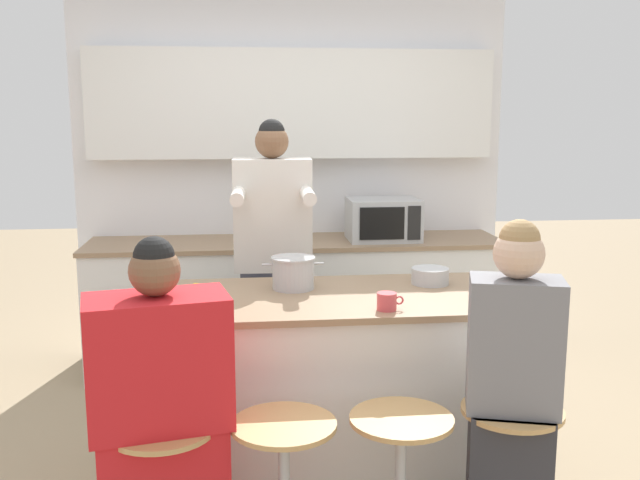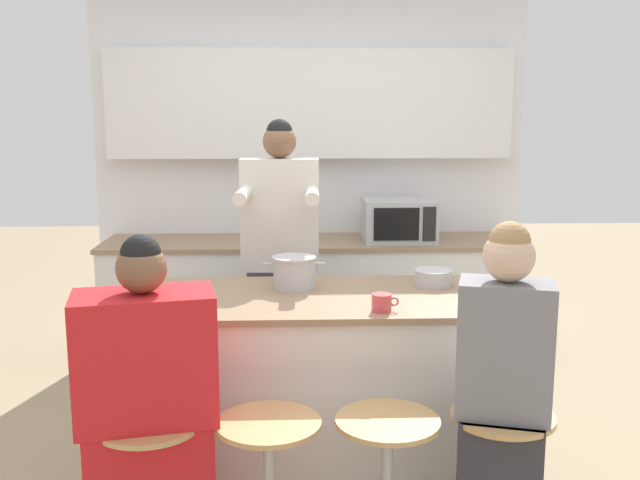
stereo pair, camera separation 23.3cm
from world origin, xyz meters
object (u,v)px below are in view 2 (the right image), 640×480
at_px(kitchen_island, 321,387).
at_px(person_wrapped_blanket, 148,420).
at_px(cooking_pot, 294,272).
at_px(banana_bunch, 196,287).
at_px(potted_plant, 288,219).
at_px(bar_stool_rightmost, 500,477).
at_px(person_cooking, 281,276).
at_px(coffee_cup_near, 382,303).
at_px(person_seated_near, 502,410).
at_px(microwave, 399,220).
at_px(fruit_bowl, 433,278).

xyz_separation_m(kitchen_island, person_wrapped_blanket, (-0.68, -0.70, 0.15)).
height_order(cooking_pot, banana_bunch, cooking_pot).
relative_size(kitchen_island, potted_plant, 6.50).
relative_size(bar_stool_rightmost, potted_plant, 2.38).
relative_size(person_wrapped_blanket, banana_bunch, 7.57).
xyz_separation_m(bar_stool_rightmost, potted_plant, (-0.84, 2.27, 0.69)).
bearing_deg(kitchen_island, person_cooking, 106.44).
xyz_separation_m(kitchen_island, cooking_pot, (-0.12, 0.14, 0.53)).
height_order(person_cooking, coffee_cup_near, person_cooking).
xyz_separation_m(person_seated_near, coffee_cup_near, (-0.42, 0.41, 0.32)).
bearing_deg(microwave, bar_stool_rightmost, -88.00).
height_order(person_cooking, microwave, person_cooking).
distance_m(kitchen_island, coffee_cup_near, 0.62).
distance_m(bar_stool_rightmost, cooking_pot, 1.32).
bearing_deg(person_seated_near, potted_plant, 126.10).
xyz_separation_m(bar_stool_rightmost, person_seated_near, (-0.01, -0.00, 0.28)).
bearing_deg(microwave, fruit_bowl, -91.37).
height_order(person_seated_near, banana_bunch, person_seated_near).
xyz_separation_m(kitchen_island, person_cooking, (-0.20, 0.67, 0.39)).
xyz_separation_m(person_cooking, microwave, (0.80, 0.87, 0.19)).
bearing_deg(person_wrapped_blanket, banana_bunch, 72.08).
relative_size(banana_bunch, potted_plant, 0.68).
distance_m(kitchen_island, bar_stool_rightmost, 0.97).
bearing_deg(kitchen_island, bar_stool_rightmost, -45.69).
bearing_deg(cooking_pot, potted_plant, 91.44).
relative_size(microwave, potted_plant, 1.86).
distance_m(person_seated_near, potted_plant, 2.46).
bearing_deg(person_seated_near, person_wrapped_blanket, -163.89).
height_order(bar_stool_rightmost, coffee_cup_near, coffee_cup_near).
height_order(banana_bunch, potted_plant, potted_plant).
bearing_deg(bar_stool_rightmost, cooking_pot, 133.74).
xyz_separation_m(cooking_pot, fruit_bowl, (0.69, 0.02, -0.04)).
bearing_deg(fruit_bowl, banana_bunch, -175.59).
bearing_deg(cooking_pot, person_seated_near, -46.67).
bearing_deg(potted_plant, coffee_cup_near, -77.51).
xyz_separation_m(bar_stool_rightmost, cooking_pot, (-0.80, 0.84, 0.64)).
distance_m(person_wrapped_blanket, potted_plant, 2.38).
bearing_deg(coffee_cup_near, kitchen_island, 131.74).
relative_size(coffee_cup_near, microwave, 0.24).
bearing_deg(banana_bunch, person_seated_near, -31.52).
distance_m(kitchen_island, potted_plant, 1.69).
bearing_deg(potted_plant, kitchen_island, -84.22).
height_order(bar_stool_rightmost, person_wrapped_blanket, person_wrapped_blanket).
bearing_deg(person_wrapped_blanket, coffee_cup_near, 12.27).
distance_m(person_seated_near, coffee_cup_near, 0.67).
bearing_deg(person_seated_near, cooking_pot, 149.43).
height_order(person_cooking, person_seated_near, person_cooking).
relative_size(person_seated_near, fruit_bowl, 7.33).
height_order(kitchen_island, microwave, microwave).
bearing_deg(microwave, person_cooking, -132.41).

